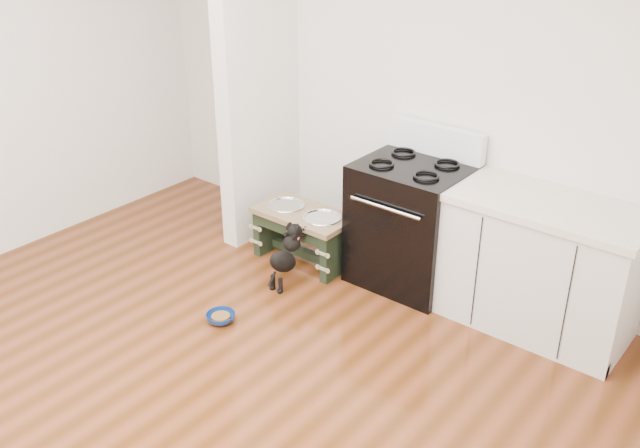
% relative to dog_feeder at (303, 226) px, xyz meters
% --- Properties ---
extents(ground, '(5.00, 5.00, 0.00)m').
position_rel_dog_feeder_xyz_m(ground, '(0.54, -1.88, -0.30)').
color(ground, '#4A250D').
rests_on(ground, ground).
extents(room_shell, '(5.00, 5.00, 5.00)m').
position_rel_dog_feeder_xyz_m(room_shell, '(0.54, -1.88, 1.32)').
color(room_shell, silver).
rests_on(room_shell, ground).
extents(partition_wall, '(0.15, 0.80, 2.70)m').
position_rel_dog_feeder_xyz_m(partition_wall, '(-0.63, 0.22, 1.05)').
color(partition_wall, silver).
rests_on(partition_wall, ground).
extents(oven_range, '(0.76, 0.69, 1.14)m').
position_rel_dog_feeder_xyz_m(oven_range, '(0.79, 0.28, 0.18)').
color(oven_range, black).
rests_on(oven_range, ground).
extents(cabinet_run, '(1.24, 0.64, 0.91)m').
position_rel_dog_feeder_xyz_m(cabinet_run, '(1.77, 0.30, 0.15)').
color(cabinet_run, silver).
rests_on(cabinet_run, ground).
extents(dog_feeder, '(0.77, 0.41, 0.44)m').
position_rel_dog_feeder_xyz_m(dog_feeder, '(0.00, 0.00, 0.00)').
color(dog_feeder, black).
rests_on(dog_feeder, ground).
extents(puppy, '(0.13, 0.40, 0.47)m').
position_rel_dog_feeder_xyz_m(puppy, '(0.14, -0.35, -0.04)').
color(puppy, black).
rests_on(puppy, ground).
extents(floor_bowl, '(0.24, 0.24, 0.06)m').
position_rel_dog_feeder_xyz_m(floor_bowl, '(0.11, -1.01, -0.27)').
color(floor_bowl, navy).
rests_on(floor_bowl, ground).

